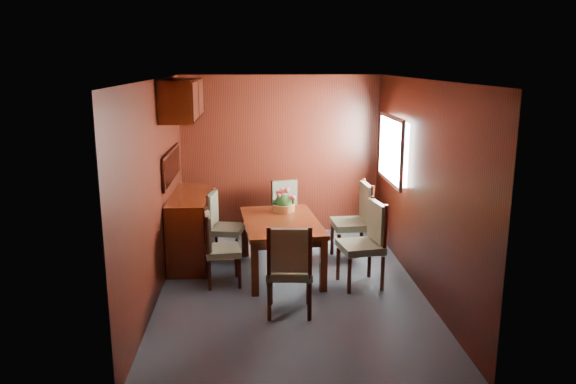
{
  "coord_description": "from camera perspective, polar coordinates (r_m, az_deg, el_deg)",
  "views": [
    {
      "loc": [
        -0.41,
        -6.18,
        2.59
      ],
      "look_at": [
        0.0,
        0.41,
        1.05
      ],
      "focal_mm": 35.0,
      "sensor_mm": 36.0,
      "label": 1
    }
  ],
  "objects": [
    {
      "name": "chair_head",
      "position": [
        5.8,
        0.15,
        -7.45
      ],
      "size": [
        0.5,
        0.48,
        1.0
      ],
      "rotation": [
        0.0,
        0.0,
        -0.07
      ],
      "color": "black",
      "rests_on": "ground"
    },
    {
      "name": "dining_table",
      "position": [
        6.95,
        -0.73,
        -3.65
      ],
      "size": [
        1.04,
        1.53,
        0.68
      ],
      "rotation": [
        0.0,
        0.0,
        0.09
      ],
      "color": "#391407",
      "rests_on": "ground"
    },
    {
      "name": "room_shell",
      "position": [
        6.59,
        -0.86,
        4.75
      ],
      "size": [
        3.06,
        4.52,
        2.41
      ],
      "color": "black",
      "rests_on": "ground"
    },
    {
      "name": "ground",
      "position": [
        6.71,
        0.22,
        -9.57
      ],
      "size": [
        4.5,
        4.5,
        0.0
      ],
      "primitive_type": "plane",
      "color": "#39444E",
      "rests_on": "ground"
    },
    {
      "name": "chair_right_near",
      "position": [
        6.64,
        8.03,
        -4.72
      ],
      "size": [
        0.54,
        0.55,
        1.03
      ],
      "rotation": [
        0.0,
        0.0,
        1.73
      ],
      "color": "black",
      "rests_on": "ground"
    },
    {
      "name": "chair_left_near",
      "position": [
        6.67,
        -7.24,
        -5.33
      ],
      "size": [
        0.45,
        0.47,
        0.89
      ],
      "rotation": [
        0.0,
        0.0,
        -1.44
      ],
      "color": "black",
      "rests_on": "ground"
    },
    {
      "name": "sideboard",
      "position": [
        7.54,
        -9.83,
        -3.56
      ],
      "size": [
        0.48,
        1.4,
        0.9
      ],
      "primitive_type": "cube",
      "color": "#391407",
      "rests_on": "ground"
    },
    {
      "name": "flower_centerpiece",
      "position": [
        7.32,
        -0.45,
        -0.8
      ],
      "size": [
        0.31,
        0.31,
        0.31
      ],
      "color": "#B86D38",
      "rests_on": "dining_table"
    },
    {
      "name": "chair_foot",
      "position": [
        8.26,
        -0.12,
        -1.54
      ],
      "size": [
        0.52,
        0.51,
        0.9
      ],
      "rotation": [
        0.0,
        0.0,
        3.43
      ],
      "color": "black",
      "rests_on": "ground"
    },
    {
      "name": "chair_right_far",
      "position": [
        7.48,
        7.03,
        -2.53
      ],
      "size": [
        0.51,
        0.53,
        1.05
      ],
      "rotation": [
        0.0,
        0.0,
        1.63
      ],
      "color": "black",
      "rests_on": "ground"
    },
    {
      "name": "chair_left_far",
      "position": [
        7.42,
        -6.87,
        -3.13
      ],
      "size": [
        0.5,
        0.52,
        0.94
      ],
      "rotation": [
        0.0,
        0.0,
        -1.75
      ],
      "color": "black",
      "rests_on": "ground"
    }
  ]
}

